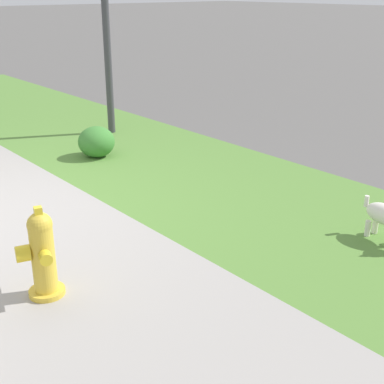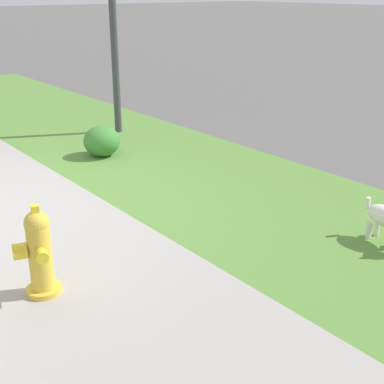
# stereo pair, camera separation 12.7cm
# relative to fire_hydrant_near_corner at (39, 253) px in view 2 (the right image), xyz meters

# --- Properties ---
(grass_verge) EXTENTS (18.00, 2.65, 0.01)m
(grass_verge) POSITION_rel_fire_hydrant_near_corner_xyz_m (-1.69, 2.60, -0.34)
(grass_verge) COLOR #568438
(grass_verge) RESTS_ON ground
(fire_hydrant_near_corner) EXTENTS (0.36, 0.33, 0.72)m
(fire_hydrant_near_corner) POSITION_rel_fire_hydrant_near_corner_xyz_m (0.00, 0.00, 0.00)
(fire_hydrant_near_corner) COLOR gold
(fire_hydrant_near_corner) RESTS_ON ground
(shrub_bush_far_verge) EXTENTS (0.49, 0.49, 0.42)m
(shrub_bush_far_verge) POSITION_rel_fire_hydrant_near_corner_xyz_m (-2.80, 2.09, -0.13)
(shrub_bush_far_verge) COLOR #3D7F33
(shrub_bush_far_verge) RESTS_ON ground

